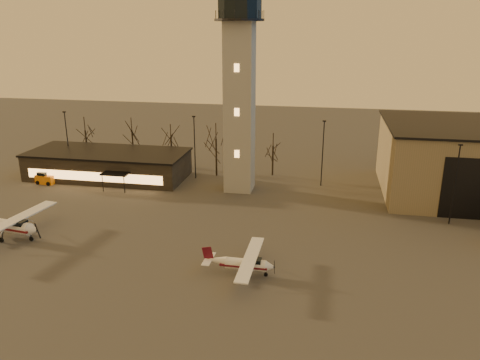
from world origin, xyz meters
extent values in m
plane|color=#3C3A38|center=(0.00, 0.00, 0.00)|extent=(220.00, 220.00, 0.00)
cube|color=#9B9993|center=(0.00, 30.00, 12.00)|extent=(4.00, 4.00, 24.00)
cylinder|color=black|center=(0.00, 30.00, 24.15)|extent=(6.80, 6.80, 0.30)
cylinder|color=black|center=(0.00, 30.00, 26.00)|extent=(6.00, 6.00, 3.40)
cube|color=black|center=(-22.00, 32.00, 2.00)|extent=(25.00, 10.00, 4.00)
cube|color=black|center=(-22.00, 32.00, 4.15)|extent=(25.40, 10.40, 0.30)
cube|color=#FFB159|center=(-22.00, 26.98, 1.60)|extent=(22.00, 0.08, 1.40)
cube|color=black|center=(-18.00, 26.00, 2.60)|extent=(4.00, 2.00, 0.20)
cylinder|color=black|center=(-30.00, 34.00, 5.00)|extent=(0.16, 0.16, 10.00)
cube|color=black|center=(-30.00, 34.00, 10.05)|extent=(0.50, 0.25, 0.18)
cylinder|color=black|center=(-8.00, 34.00, 5.00)|extent=(0.16, 0.16, 10.00)
cube|color=black|center=(-8.00, 34.00, 10.05)|extent=(0.50, 0.25, 0.18)
cylinder|color=black|center=(12.00, 34.00, 5.00)|extent=(0.16, 0.16, 10.00)
cube|color=black|center=(12.00, 34.00, 10.05)|extent=(0.50, 0.25, 0.18)
cylinder|color=black|center=(28.00, 22.00, 5.00)|extent=(0.16, 0.16, 10.00)
cube|color=black|center=(28.00, 22.00, 10.05)|extent=(0.50, 0.25, 0.18)
cylinder|color=black|center=(-30.00, 40.00, 2.87)|extent=(0.28, 0.28, 5.74)
cylinder|color=black|center=(-14.00, 40.00, 2.62)|extent=(0.28, 0.28, 5.25)
cylinder|color=black|center=(-5.00, 36.00, 3.08)|extent=(0.28, 0.28, 6.16)
cylinder|color=black|center=(4.00, 38.00, 2.48)|extent=(0.28, 0.28, 4.97)
cylinder|color=black|center=(-22.00, 42.00, 2.80)|extent=(0.28, 0.28, 5.60)
cylinder|color=white|center=(5.44, 4.93, 1.09)|extent=(4.01, 1.17, 1.13)
cone|color=white|center=(7.79, 4.91, 1.09)|extent=(0.79, 1.09, 1.08)
cone|color=white|center=(2.48, 4.96, 1.22)|extent=(2.10, 0.98, 0.96)
cube|color=black|center=(6.31, 4.92, 1.48)|extent=(1.31, 0.93, 0.61)
cube|color=#4F0B17|center=(5.26, 4.93, 1.04)|extent=(4.71, 1.21, 0.19)
cube|color=white|center=(5.87, 4.92, 1.77)|extent=(1.39, 9.59, 0.12)
cube|color=white|center=(1.69, 4.96, 1.31)|extent=(0.81, 2.88, 0.07)
cube|color=#4F0B17|center=(1.61, 4.96, 1.92)|extent=(1.21, 0.08, 1.48)
cylinder|color=white|center=(-22.47, 8.17, 1.41)|extent=(5.34, 2.16, 1.47)
cone|color=white|center=(-19.46, 7.75, 1.41)|extent=(1.20, 1.52, 1.40)
cube|color=black|center=(-21.36, 8.01, 1.92)|extent=(1.84, 1.40, 0.79)
cube|color=#600D13|center=(-22.70, 8.20, 1.35)|extent=(6.24, 2.32, 0.25)
cube|color=white|center=(-21.91, 8.09, 2.29)|extent=(3.36, 12.52, 0.16)
cube|color=orange|center=(-30.15, 27.00, 0.69)|extent=(3.09, 1.86, 1.38)
cube|color=black|center=(-30.54, 27.04, 1.47)|extent=(1.51, 1.51, 0.79)
camera|label=1|loc=(12.56, -35.36, 23.06)|focal=35.00mm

